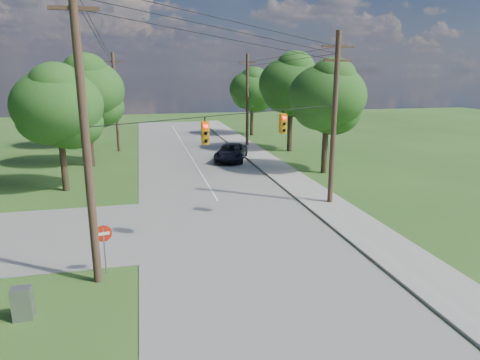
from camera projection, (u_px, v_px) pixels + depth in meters
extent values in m
plane|color=#2B511B|center=(213.00, 274.00, 17.84)|extent=(140.00, 140.00, 0.00)
cube|color=gray|center=(234.00, 228.00, 22.99)|extent=(10.00, 100.00, 0.03)
cube|color=#A4A099|center=(348.00, 218.00, 24.44)|extent=(2.60, 100.00, 0.12)
cylinder|color=#4F3828|center=(85.00, 133.00, 15.73)|extent=(0.32, 0.32, 12.00)
cube|color=#4F3828|center=(74.00, 8.00, 14.66)|extent=(1.70, 0.12, 0.14)
cylinder|color=#4F3828|center=(334.00, 121.00, 26.03)|extent=(0.32, 0.32, 10.50)
cube|color=#4F3828|center=(338.00, 46.00, 24.95)|extent=(2.00, 0.12, 0.14)
cube|color=#4F3828|center=(337.00, 61.00, 25.15)|extent=(1.70, 0.12, 0.14)
cylinder|color=#4F3828|center=(247.00, 101.00, 46.86)|extent=(0.32, 0.32, 10.00)
cube|color=#4F3828|center=(247.00, 62.00, 45.84)|extent=(2.00, 0.12, 0.14)
cylinder|color=#4F3828|center=(116.00, 103.00, 43.83)|extent=(0.32, 0.32, 10.00)
cube|color=#4F3828|center=(113.00, 62.00, 42.82)|extent=(2.00, 0.12, 0.14)
cylinder|color=black|center=(240.00, 23.00, 19.71)|extent=(13.52, 7.63, 1.53)
cylinder|color=black|center=(240.00, 32.00, 19.81)|extent=(13.52, 7.63, 1.53)
cylinder|color=black|center=(240.00, 41.00, 19.90)|extent=(13.52, 7.63, 1.53)
cylinder|color=black|center=(279.00, 57.00, 35.39)|extent=(0.03, 22.00, 0.53)
cylinder|color=black|center=(102.00, 42.00, 28.64)|extent=(0.43, 29.60, 2.03)
cylinder|color=black|center=(279.00, 62.00, 35.49)|extent=(0.03, 22.00, 0.53)
cylinder|color=black|center=(103.00, 48.00, 28.74)|extent=(0.43, 29.60, 2.03)
cylinder|color=black|center=(240.00, 114.00, 20.73)|extent=(13.52, 7.63, 0.04)
cube|color=orange|center=(206.00, 133.00, 19.39)|extent=(0.32, 0.22, 1.05)
sphere|color=#FF0C05|center=(206.00, 126.00, 19.17)|extent=(0.17, 0.17, 0.17)
cube|color=orange|center=(205.00, 132.00, 19.61)|extent=(0.32, 0.22, 1.05)
sphere|color=#FF0C05|center=(204.00, 124.00, 19.66)|extent=(0.17, 0.17, 0.17)
cube|color=orange|center=(283.00, 124.00, 22.82)|extent=(0.32, 0.22, 1.05)
sphere|color=#FF0C05|center=(284.00, 117.00, 22.60)|extent=(0.17, 0.17, 0.17)
cube|color=orange|center=(282.00, 123.00, 23.05)|extent=(0.32, 0.22, 1.05)
sphere|color=#FF0C05|center=(281.00, 116.00, 23.10)|extent=(0.17, 0.17, 0.17)
cylinder|color=#413120|center=(64.00, 169.00, 29.87)|extent=(0.45, 0.45, 3.15)
ellipsoid|color=#265118|center=(58.00, 106.00, 28.79)|extent=(6.00, 6.00, 4.92)
cylinder|color=#413120|center=(91.00, 147.00, 37.60)|extent=(0.50, 0.50, 3.50)
ellipsoid|color=#265118|center=(86.00, 90.00, 36.39)|extent=(6.40, 6.40, 5.25)
cylinder|color=#413120|center=(81.00, 133.00, 46.62)|extent=(0.48, 0.47, 3.32)
ellipsoid|color=#265118|center=(77.00, 90.00, 45.48)|extent=(6.00, 6.00, 4.92)
cylinder|color=#413120|center=(324.00, 153.00, 35.14)|extent=(0.48, 0.48, 3.32)
ellipsoid|color=#265118|center=(327.00, 96.00, 34.00)|extent=(6.20, 6.20, 5.08)
cylinder|color=#413120|center=(290.00, 134.00, 44.65)|extent=(0.52, 0.52, 3.67)
ellipsoid|color=#265118|center=(291.00, 84.00, 43.39)|extent=(6.60, 6.60, 5.41)
cylinder|color=#413120|center=(252.00, 123.00, 55.82)|extent=(0.45, 0.45, 3.15)
ellipsoid|color=#265118|center=(252.00, 89.00, 54.74)|extent=(5.80, 5.80, 4.76)
imported|color=black|center=(231.00, 152.00, 40.03)|extent=(4.35, 6.12, 1.55)
cube|color=gray|center=(23.00, 303.00, 14.46)|extent=(0.65, 0.48, 1.15)
cylinder|color=gray|center=(105.00, 251.00, 17.59)|extent=(0.06, 0.06, 2.07)
cylinder|color=red|center=(103.00, 234.00, 17.40)|extent=(0.70, 0.18, 0.71)
cube|color=white|center=(103.00, 234.00, 17.37)|extent=(0.51, 0.14, 0.12)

